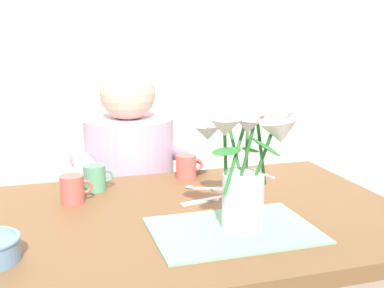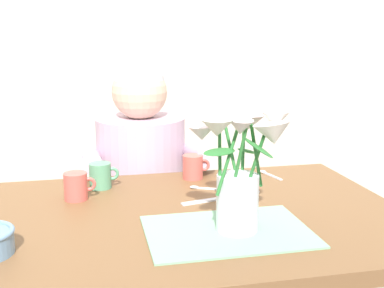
# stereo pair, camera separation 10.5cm
# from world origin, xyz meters

# --- Properties ---
(wood_panel_backdrop) EXTENTS (4.00, 0.10, 2.50)m
(wood_panel_backdrop) POSITION_xyz_m (0.00, 1.05, 1.25)
(wood_panel_backdrop) COLOR beige
(wood_panel_backdrop) RESTS_ON ground_plane
(dining_table) EXTENTS (1.20, 0.80, 0.74)m
(dining_table) POSITION_xyz_m (0.00, 0.00, 0.64)
(dining_table) COLOR brown
(dining_table) RESTS_ON ground_plane
(seated_person) EXTENTS (0.45, 0.47, 1.14)m
(seated_person) POSITION_xyz_m (-0.05, 0.62, 0.56)
(seated_person) COLOR #4C4C56
(seated_person) RESTS_ON ground_plane
(striped_placemat) EXTENTS (0.40, 0.28, 0.00)m
(striped_placemat) POSITION_xyz_m (0.08, -0.15, 0.74)
(striped_placemat) COLOR #7AB289
(striped_placemat) RESTS_ON dining_table
(flower_vase) EXTENTS (0.25, 0.27, 0.30)m
(flower_vase) POSITION_xyz_m (0.11, -0.15, 0.91)
(flower_vase) COLOR silver
(flower_vase) RESTS_ON dining_table
(dinner_knife) EXTENTS (0.19, 0.06, 0.00)m
(dinner_knife) POSITION_xyz_m (0.10, 0.09, 0.74)
(dinner_knife) COLOR silver
(dinner_knife) RESTS_ON dining_table
(tea_cup) EXTENTS (0.09, 0.07, 0.08)m
(tea_cup) POSITION_xyz_m (-0.29, 0.18, 0.78)
(tea_cup) COLOR #CC564C
(tea_cup) RESTS_ON dining_table
(ceramic_mug) EXTENTS (0.09, 0.07, 0.08)m
(ceramic_mug) POSITION_xyz_m (-0.21, 0.28, 0.78)
(ceramic_mug) COLOR #569970
(ceramic_mug) RESTS_ON dining_table
(coffee_cup) EXTENTS (0.09, 0.07, 0.08)m
(coffee_cup) POSITION_xyz_m (0.09, 0.32, 0.78)
(coffee_cup) COLOR #CC564C
(coffee_cup) RESTS_ON dining_table
(spoon_0) EXTENTS (0.04, 0.12, 0.01)m
(spoon_0) POSITION_xyz_m (0.25, 0.15, 0.74)
(spoon_0) COLOR silver
(spoon_0) RESTS_ON dining_table
(spoon_1) EXTENTS (0.05, 0.12, 0.01)m
(spoon_1) POSITION_xyz_m (0.35, 0.31, 0.74)
(spoon_1) COLOR silver
(spoon_1) RESTS_ON dining_table
(spoon_2) EXTENTS (0.11, 0.06, 0.01)m
(spoon_2) POSITION_xyz_m (0.10, 0.20, 0.74)
(spoon_2) COLOR silver
(spoon_2) RESTS_ON dining_table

